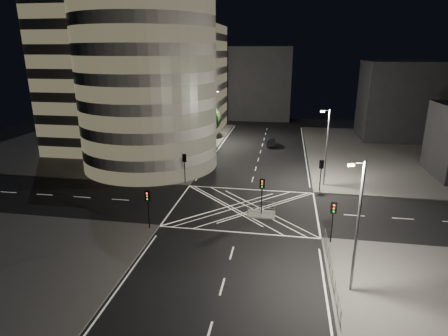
% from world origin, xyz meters
% --- Properties ---
extents(ground, '(120.00, 120.00, 0.00)m').
position_xyz_m(ground, '(0.00, 0.00, 0.00)').
color(ground, black).
rests_on(ground, ground).
extents(sidewalk_far_left, '(42.00, 42.00, 0.15)m').
position_xyz_m(sidewalk_far_left, '(-29.00, 27.00, 0.07)').
color(sidewalk_far_left, '#4C4947').
rests_on(sidewalk_far_left, ground).
extents(sidewalk_far_right, '(42.00, 42.00, 0.15)m').
position_xyz_m(sidewalk_far_right, '(29.00, 27.00, 0.07)').
color(sidewalk_far_right, '#4C4947').
rests_on(sidewalk_far_right, ground).
extents(central_island, '(3.00, 2.00, 0.15)m').
position_xyz_m(central_island, '(2.00, -1.50, 0.07)').
color(central_island, slate).
rests_on(central_island, ground).
extents(office_tower_curved, '(30.00, 29.00, 27.20)m').
position_xyz_m(office_tower_curved, '(-20.74, 18.74, 12.65)').
color(office_tower_curved, gray).
rests_on(office_tower_curved, sidewalk_far_left).
extents(office_block_rear, '(24.00, 16.00, 22.00)m').
position_xyz_m(office_block_rear, '(-22.00, 42.00, 11.15)').
color(office_block_rear, gray).
rests_on(office_block_rear, sidewalk_far_left).
extents(building_right_far, '(14.00, 12.00, 15.00)m').
position_xyz_m(building_right_far, '(26.00, 40.00, 7.65)').
color(building_right_far, black).
rests_on(building_right_far, sidewalk_far_right).
extents(building_far_end, '(18.00, 8.00, 18.00)m').
position_xyz_m(building_far_end, '(-4.00, 58.00, 9.00)').
color(building_far_end, black).
rests_on(building_far_end, ground).
extents(tree_a, '(4.67, 4.67, 7.36)m').
position_xyz_m(tree_a, '(-10.50, 9.00, 4.82)').
color(tree_a, black).
rests_on(tree_a, sidewalk_far_left).
extents(tree_b, '(5.23, 5.23, 8.17)m').
position_xyz_m(tree_b, '(-10.50, 15.00, 5.31)').
color(tree_b, black).
rests_on(tree_b, sidewalk_far_left).
extents(tree_c, '(4.76, 4.76, 7.91)m').
position_xyz_m(tree_c, '(-10.50, 21.00, 5.31)').
color(tree_c, black).
rests_on(tree_c, sidewalk_far_left).
extents(tree_d, '(5.01, 5.01, 7.74)m').
position_xyz_m(tree_d, '(-10.50, 27.00, 5.01)').
color(tree_d, black).
rests_on(tree_d, sidewalk_far_left).
extents(tree_e, '(4.00, 4.00, 6.29)m').
position_xyz_m(tree_e, '(-10.50, 33.00, 4.13)').
color(tree_e, black).
rests_on(tree_e, sidewalk_far_left).
extents(traffic_signal_fl, '(0.55, 0.22, 4.00)m').
position_xyz_m(traffic_signal_fl, '(-8.80, 6.80, 2.91)').
color(traffic_signal_fl, black).
rests_on(traffic_signal_fl, sidewalk_far_left).
extents(traffic_signal_nl, '(0.55, 0.22, 4.00)m').
position_xyz_m(traffic_signal_nl, '(-8.80, -6.80, 2.91)').
color(traffic_signal_nl, black).
rests_on(traffic_signal_nl, sidewalk_near_left).
extents(traffic_signal_fr, '(0.55, 0.22, 4.00)m').
position_xyz_m(traffic_signal_fr, '(8.80, 6.80, 2.91)').
color(traffic_signal_fr, black).
rests_on(traffic_signal_fr, sidewalk_far_right).
extents(traffic_signal_nr, '(0.55, 0.22, 4.00)m').
position_xyz_m(traffic_signal_nr, '(8.80, -6.80, 2.91)').
color(traffic_signal_nr, black).
rests_on(traffic_signal_nr, sidewalk_near_right).
extents(traffic_signal_island, '(0.55, 0.22, 4.00)m').
position_xyz_m(traffic_signal_island, '(2.00, -1.50, 2.91)').
color(traffic_signal_island, black).
rests_on(traffic_signal_island, central_island).
extents(street_lamp_left_near, '(1.25, 0.25, 10.00)m').
position_xyz_m(street_lamp_left_near, '(-9.44, 12.00, 5.54)').
color(street_lamp_left_near, slate).
rests_on(street_lamp_left_near, sidewalk_far_left).
extents(street_lamp_left_far, '(1.25, 0.25, 10.00)m').
position_xyz_m(street_lamp_left_far, '(-9.44, 30.00, 5.54)').
color(street_lamp_left_far, slate).
rests_on(street_lamp_left_far, sidewalk_far_left).
extents(street_lamp_right_far, '(1.25, 0.25, 10.00)m').
position_xyz_m(street_lamp_right_far, '(9.44, 9.00, 5.54)').
color(street_lamp_right_far, slate).
rests_on(street_lamp_right_far, sidewalk_far_right).
extents(street_lamp_right_near, '(1.25, 0.25, 10.00)m').
position_xyz_m(street_lamp_right_near, '(9.44, -14.00, 5.54)').
color(street_lamp_right_near, slate).
rests_on(street_lamp_right_near, sidewalk_near_right).
extents(railing_near_right, '(0.06, 11.70, 1.10)m').
position_xyz_m(railing_near_right, '(8.30, -12.15, 0.70)').
color(railing_near_right, slate).
rests_on(railing_near_right, sidewalk_near_right).
extents(railing_island_south, '(2.80, 0.06, 1.10)m').
position_xyz_m(railing_island_south, '(2.00, -2.40, 0.70)').
color(railing_island_south, slate).
rests_on(railing_island_south, central_island).
extents(railing_island_north, '(2.80, 0.06, 1.10)m').
position_xyz_m(railing_island_north, '(2.00, -0.60, 0.70)').
color(railing_island_north, slate).
rests_on(railing_island_north, central_island).
extents(sedan, '(2.18, 4.73, 1.50)m').
position_xyz_m(sedan, '(1.50, 29.56, 0.75)').
color(sedan, black).
rests_on(sedan, ground).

